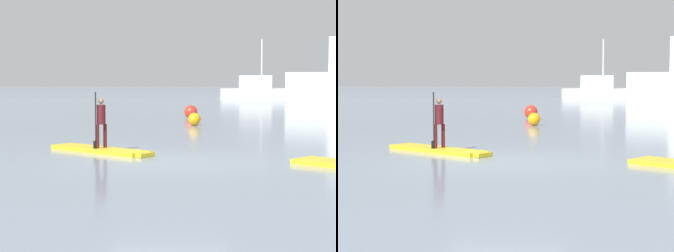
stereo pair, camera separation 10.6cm
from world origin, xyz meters
TOP-DOWN VIEW (x-y plane):
  - ground_plane at (0.00, 0.00)m, footprint 240.00×240.00m
  - paddleboard_near at (-1.74, 1.52)m, footprint 2.76×2.13m
  - paddler_child_solo at (-1.75, 1.51)m, footprint 0.29×0.35m
  - fishing_boat_green_midground at (2.49, 40.73)m, footprint 6.00×2.13m
  - mooring_buoy_near at (-0.73, 14.43)m, footprint 0.58×0.58m
  - mooring_buoy_mid at (-0.25, 10.36)m, footprint 0.46×0.46m

SIDE VIEW (x-z plane):
  - ground_plane at x=0.00m, z-range 0.00..0.00m
  - paddleboard_near at x=-1.74m, z-range 0.00..0.10m
  - mooring_buoy_mid at x=-0.25m, z-range 0.00..0.46m
  - mooring_buoy_near at x=-0.73m, z-range 0.00..0.58m
  - fishing_boat_green_midground at x=2.49m, z-range -1.75..3.22m
  - paddler_child_solo at x=-1.75m, z-range 0.10..1.42m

